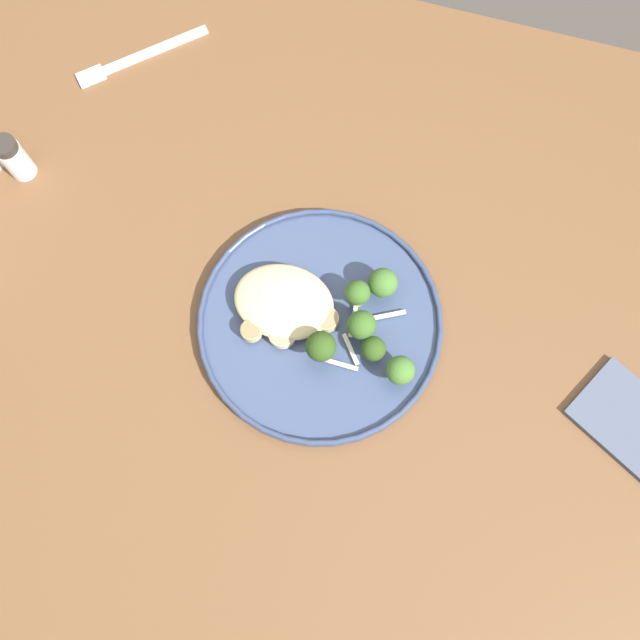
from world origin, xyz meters
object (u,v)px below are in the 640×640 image
object	(u,v)px
seared_scallop_left_edge	(282,334)
broccoli_floret_beside_noodles	(383,283)
pepper_shaker	(14,158)
broccoli_floret_left_leaning	(321,347)
dinner_plate	(320,323)
broccoli_floret_split_head	(362,325)
broccoli_floret_small_sprig	(400,370)
seared_scallop_on_noodles	(312,296)
seared_scallop_tiny_bay	(268,295)
seared_scallop_half_hidden	(327,320)
broccoli_floret_front_edge	(373,349)
folded_napkin	(640,430)
dinner_fork	(138,57)
seared_scallop_tilted_round	(251,331)
seared_scallop_center_golden	(293,305)
broccoli_floret_near_rim	(358,294)

from	to	relation	value
seared_scallop_left_edge	broccoli_floret_beside_noodles	world-z (taller)	broccoli_floret_beside_noodles
seared_scallop_left_edge	pepper_shaker	size ratio (longest dim) A/B	0.48
broccoli_floret_left_leaning	dinner_plate	bearing A→B (deg)	107.35
seared_scallop_left_edge	broccoli_floret_split_head	world-z (taller)	broccoli_floret_split_head
broccoli_floret_split_head	broccoli_floret_small_sprig	world-z (taller)	broccoli_floret_split_head
dinner_plate	seared_scallop_on_noodles	bearing A→B (deg)	124.31
seared_scallop_on_noodles	pepper_shaker	size ratio (longest dim) A/B	0.52
seared_scallop_tiny_bay	broccoli_floret_beside_noodles	size ratio (longest dim) A/B	0.47
seared_scallop_half_hidden	broccoli_floret_split_head	bearing A→B (deg)	-1.64
broccoli_floret_front_edge	broccoli_floret_left_leaning	size ratio (longest dim) A/B	0.75
folded_napkin	pepper_shaker	xyz separation A→B (m)	(-0.80, 0.11, 0.03)
folded_napkin	broccoli_floret_split_head	bearing A→B (deg)	176.32
dinner_plate	broccoli_floret_left_leaning	size ratio (longest dim) A/B	5.20
seared_scallop_tiny_bay	dinner_fork	world-z (taller)	seared_scallop_tiny_bay
pepper_shaker	broccoli_floret_left_leaning	bearing A→B (deg)	-16.87
seared_scallop_on_noodles	broccoli_floret_beside_noodles	distance (m)	0.09
broccoli_floret_front_edge	broccoli_floret_small_sprig	bearing A→B (deg)	-24.56
broccoli_floret_front_edge	broccoli_floret_beside_noodles	distance (m)	0.08
broccoli_floret_split_head	pepper_shaker	xyz separation A→B (m)	(-0.47, 0.09, -0.01)
seared_scallop_half_hidden	dinner_fork	world-z (taller)	seared_scallop_half_hidden
seared_scallop_tiny_bay	broccoli_floret_split_head	world-z (taller)	broccoli_floret_split_head
broccoli_floret_front_edge	broccoli_floret_beside_noodles	bearing A→B (deg)	96.85
seared_scallop_left_edge	broccoli_floret_small_sprig	distance (m)	0.14
broccoli_floret_beside_noodles	pepper_shaker	bearing A→B (deg)	175.74
seared_scallop_left_edge	broccoli_floret_beside_noodles	distance (m)	0.13
seared_scallop_tilted_round	seared_scallop_half_hidden	distance (m)	0.09
broccoli_floret_front_edge	broccoli_floret_split_head	xyz separation A→B (m)	(-0.02, 0.02, 0.01)
pepper_shaker	seared_scallop_center_golden	bearing A→B (deg)	-12.39
broccoli_floret_split_head	broccoli_floret_left_leaning	world-z (taller)	broccoli_floret_left_leaning
seared_scallop_on_noodles	broccoli_floret_front_edge	xyz separation A→B (m)	(0.09, -0.05, 0.02)
seared_scallop_tilted_round	broccoli_floret_left_leaning	bearing A→B (deg)	-1.52
seared_scallop_on_noodles	broccoli_floret_front_edge	bearing A→B (deg)	-28.48
broccoli_floret_front_edge	broccoli_floret_small_sprig	world-z (taller)	broccoli_floret_small_sprig
broccoli_floret_left_leaning	folded_napkin	size ratio (longest dim) A/B	0.37
seared_scallop_tiny_bay	broccoli_floret_near_rim	distance (m)	0.11
broccoli_floret_left_leaning	broccoli_floret_small_sprig	xyz separation A→B (m)	(0.09, 0.00, -0.01)
seared_scallop_tilted_round	broccoli_floret_near_rim	size ratio (longest dim) A/B	0.53
seared_scallop_center_golden	seared_scallop_tiny_bay	world-z (taller)	same
seared_scallop_center_golden	pepper_shaker	bearing A→B (deg)	167.61
pepper_shaker	seared_scallop_left_edge	bearing A→B (deg)	-17.76
seared_scallop_tilted_round	seared_scallop_half_hidden	size ratio (longest dim) A/B	0.90
broccoli_floret_split_head	pepper_shaker	bearing A→B (deg)	168.81
broccoli_floret_left_leaning	broccoli_floret_near_rim	world-z (taller)	broccoli_floret_left_leaning
pepper_shaker	dinner_plate	bearing A→B (deg)	-12.56
seared_scallop_on_noodles	seared_scallop_tiny_bay	bearing A→B (deg)	-164.62
dinner_plate	seared_scallop_center_golden	xyz separation A→B (m)	(-0.04, 0.01, 0.01)
seared_scallop_left_edge	seared_scallop_center_golden	bearing A→B (deg)	86.90
broccoli_floret_small_sprig	dinner_fork	size ratio (longest dim) A/B	0.30
pepper_shaker	folded_napkin	bearing A→B (deg)	-8.08
dinner_plate	broccoli_floret_front_edge	bearing A→B (deg)	-16.96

